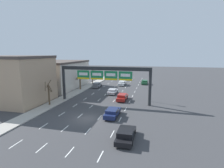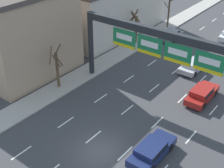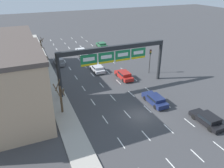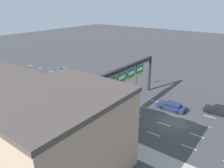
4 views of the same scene
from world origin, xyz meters
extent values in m
plane|color=#3D3D3F|center=(0.00, 0.00, 0.00)|extent=(220.00, 220.00, 0.00)
cube|color=#A8A399|center=(-9.65, 0.00, 0.07)|extent=(2.80, 110.00, 0.15)
cube|color=white|center=(-4.95, -4.00, 0.01)|extent=(0.12, 2.00, 0.01)
cube|color=white|center=(-4.95, 1.00, 0.01)|extent=(0.12, 2.00, 0.01)
cube|color=white|center=(-4.95, 6.00, 0.01)|extent=(0.12, 2.00, 0.01)
cube|color=white|center=(-4.95, 11.00, 0.01)|extent=(0.12, 2.00, 0.01)
cube|color=white|center=(-4.95, 16.00, 0.01)|extent=(0.12, 2.00, 0.01)
cube|color=white|center=(-4.95, 21.00, 0.01)|extent=(0.12, 2.00, 0.01)
cube|color=white|center=(-4.95, 26.00, 0.01)|extent=(0.12, 2.00, 0.01)
cube|color=white|center=(-4.95, 31.00, 0.01)|extent=(0.12, 2.00, 0.01)
cube|color=white|center=(-4.95, 36.00, 0.01)|extent=(0.12, 2.00, 0.01)
cube|color=white|center=(-1.65, 1.00, 0.01)|extent=(0.12, 2.00, 0.01)
cube|color=white|center=(-1.65, 6.00, 0.01)|extent=(0.12, 2.00, 0.01)
cube|color=white|center=(-1.65, 11.00, 0.01)|extent=(0.12, 2.00, 0.01)
cube|color=white|center=(-1.65, 16.00, 0.01)|extent=(0.12, 2.00, 0.01)
cube|color=white|center=(-1.65, 21.00, 0.01)|extent=(0.12, 2.00, 0.01)
cube|color=white|center=(-1.65, 26.00, 0.01)|extent=(0.12, 2.00, 0.01)
cube|color=white|center=(-1.65, 31.00, 0.01)|extent=(0.12, 2.00, 0.01)
cube|color=white|center=(1.65, 1.00, 0.01)|extent=(0.12, 2.00, 0.01)
cube|color=white|center=(1.65, 6.00, 0.01)|extent=(0.12, 2.00, 0.01)
cube|color=white|center=(1.65, 11.00, 0.01)|extent=(0.12, 2.00, 0.01)
cube|color=white|center=(1.65, 16.00, 0.01)|extent=(0.12, 2.00, 0.01)
cube|color=white|center=(1.65, 21.00, 0.01)|extent=(0.12, 2.00, 0.01)
cube|color=white|center=(4.95, 6.00, 0.01)|extent=(0.12, 2.00, 0.01)
cube|color=white|center=(4.95, 11.00, 0.01)|extent=(0.12, 2.00, 0.01)
cylinder|color=#232628|center=(-9.05, 9.40, 3.67)|extent=(0.57, 0.57, 7.35)
cube|color=#232628|center=(0.00, 9.40, 7.00)|extent=(18.10, 0.60, 0.70)
cube|color=#197542|center=(-4.35, 9.06, 5.66)|extent=(2.65, 0.08, 1.78)
cube|color=white|center=(-4.35, 9.01, 5.82)|extent=(1.85, 0.02, 0.57)
cube|color=yellow|center=(-4.35, 9.01, 4.93)|extent=(2.60, 0.02, 0.32)
cube|color=#197542|center=(-1.45, 9.06, 5.66)|extent=(2.65, 0.08, 1.78)
cube|color=white|center=(-1.45, 9.01, 5.82)|extent=(1.85, 0.02, 0.57)
cube|color=yellow|center=(-1.45, 9.01, 4.93)|extent=(2.60, 0.02, 0.32)
cube|color=#197542|center=(1.45, 9.06, 5.66)|extent=(2.65, 0.08, 1.78)
cube|color=white|center=(1.45, 9.01, 5.82)|extent=(1.85, 0.02, 0.57)
cube|color=yellow|center=(1.45, 9.01, 4.93)|extent=(2.60, 0.02, 0.32)
cube|color=#197542|center=(4.35, 9.06, 5.66)|extent=(2.65, 0.08, 1.78)
cube|color=white|center=(4.35, 9.01, 5.82)|extent=(1.85, 0.02, 0.57)
cube|color=yellow|center=(4.35, 9.01, 4.93)|extent=(2.60, 0.02, 0.32)
cube|color=tan|center=(-17.71, 5.30, 4.50)|extent=(12.52, 10.85, 9.00)
cube|color=beige|center=(-18.35, 21.28, 3.62)|extent=(13.81, 17.89, 7.23)
cube|color=maroon|center=(3.23, 12.07, 0.52)|extent=(1.80, 4.74, 0.64)
cube|color=maroon|center=(3.23, 11.78, 1.11)|extent=(1.66, 2.47, 0.53)
cube|color=black|center=(3.23, 11.78, 1.11)|extent=(1.70, 2.27, 0.38)
cylinder|color=black|center=(2.42, 13.49, 0.33)|extent=(0.22, 0.66, 0.66)
cylinder|color=black|center=(4.04, 13.49, 0.33)|extent=(0.22, 0.66, 0.66)
cylinder|color=black|center=(2.42, 10.65, 0.33)|extent=(0.22, 0.66, 0.66)
cylinder|color=black|center=(4.04, 10.65, 0.33)|extent=(0.22, 0.66, 0.66)
cube|color=#B7B7BC|center=(-0.20, 17.23, 0.49)|extent=(1.90, 4.21, 0.59)
cube|color=#B7B7BC|center=(-0.20, 16.98, 1.02)|extent=(1.75, 2.19, 0.47)
cube|color=black|center=(-0.20, 16.98, 1.02)|extent=(1.79, 2.01, 0.34)
cylinder|color=black|center=(-1.06, 18.49, 0.33)|extent=(0.22, 0.66, 0.66)
cylinder|color=black|center=(0.67, 18.49, 0.33)|extent=(0.22, 0.66, 0.66)
cylinder|color=black|center=(-1.06, 15.97, 0.33)|extent=(0.22, 0.66, 0.66)
cylinder|color=black|center=(0.67, 15.97, 0.33)|extent=(0.22, 0.66, 0.66)
cube|color=#19234C|center=(3.49, 2.03, 0.53)|extent=(1.84, 4.73, 0.67)
cube|color=#19234C|center=(3.49, 1.74, 1.08)|extent=(1.69, 2.46, 0.43)
cube|color=black|center=(3.49, 1.74, 1.08)|extent=(1.73, 2.26, 0.31)
cylinder|color=black|center=(2.66, 3.45, 0.33)|extent=(0.22, 0.66, 0.66)
cylinder|color=black|center=(4.32, 3.45, 0.33)|extent=(0.22, 0.66, 0.66)
cylinder|color=black|center=(2.66, 0.61, 0.33)|extent=(0.22, 0.66, 0.66)
cube|color=slate|center=(-6.59, 24.03, 0.54)|extent=(1.85, 3.99, 0.68)
cube|color=slate|center=(-6.59, 23.79, 1.18)|extent=(1.70, 2.08, 0.60)
cube|color=black|center=(-6.59, 23.79, 1.18)|extent=(1.74, 1.91, 0.43)
cylinder|color=black|center=(-7.42, 25.23, 0.33)|extent=(0.22, 0.66, 0.66)
cylinder|color=black|center=(-5.75, 25.23, 0.33)|extent=(0.22, 0.66, 0.66)
cylinder|color=black|center=(-7.42, 22.83, 0.33)|extent=(0.22, 0.66, 0.66)
cylinder|color=black|center=(-5.75, 22.83, 0.33)|extent=(0.22, 0.66, 0.66)
cylinder|color=black|center=(-0.86, 27.98, 0.33)|extent=(0.22, 0.66, 0.66)
cylinder|color=brown|center=(-9.82, 4.90, 2.13)|extent=(0.30, 0.30, 3.96)
cylinder|color=brown|center=(-9.99, 5.29, 4.19)|extent=(0.95, 0.52, 1.51)
cylinder|color=brown|center=(-9.55, 4.65, 3.34)|extent=(0.67, 0.71, 1.42)
cylinder|color=brown|center=(-10.30, 4.61, 3.78)|extent=(0.76, 1.14, 1.61)
cylinder|color=brown|center=(-9.40, 4.92, 3.27)|extent=(0.18, 0.96, 1.35)
cylinder|color=brown|center=(-9.43, 28.00, 2.49)|extent=(0.26, 0.26, 4.67)
cylinder|color=brown|center=(-9.34, 28.70, 4.29)|extent=(1.50, 0.31, 1.58)
cylinder|color=brown|center=(-9.50, 27.39, 3.55)|extent=(1.30, 0.25, 1.13)
cylinder|color=brown|center=(-10.00, 19.84, 2.02)|extent=(0.39, 0.39, 3.74)
cylinder|color=brown|center=(-9.76, 19.29, 4.03)|extent=(1.29, 0.70, 1.59)
cylinder|color=brown|center=(-9.84, 19.27, 3.78)|extent=(1.31, 0.53, 1.60)
cylinder|color=brown|center=(-10.80, 20.08, 3.44)|extent=(0.68, 1.75, 1.43)
cylinder|color=brown|center=(-10.52, 20.08, 3.67)|extent=(0.71, 1.25, 2.03)
camera|label=1|loc=(9.81, -23.94, 10.07)|focal=28.00mm
camera|label=2|loc=(12.06, -14.28, 17.42)|focal=50.00mm
camera|label=3|loc=(-13.63, -21.54, 17.00)|focal=35.00mm
camera|label=4|loc=(-29.47, -10.14, 17.59)|focal=35.00mm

